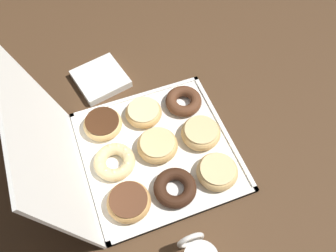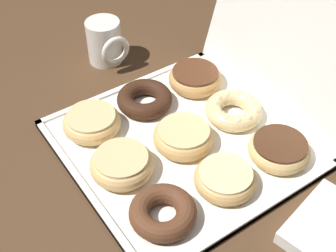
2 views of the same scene
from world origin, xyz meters
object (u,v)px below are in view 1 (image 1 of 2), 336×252
(chocolate_cake_ring_donut_2, at_px, (184,101))
(napkin_stack, at_px, (101,79))
(donut_box, at_px, (158,151))
(chocolate_frosted_donut_6, at_px, (129,202))
(chocolate_frosted_donut_8, at_px, (103,124))
(glazed_ring_donut_4, at_px, (158,145))
(glazed_ring_donut_5, at_px, (144,112))
(glazed_ring_donut_0, at_px, (217,171))
(glazed_ring_donut_1, at_px, (201,133))
(chocolate_cake_ring_donut_3, at_px, (175,188))
(cruller_donut_7, at_px, (114,161))

(chocolate_cake_ring_donut_2, height_order, napkin_stack, chocolate_cake_ring_donut_2)
(donut_box, distance_m, chocolate_frosted_donut_6, 0.18)
(chocolate_frosted_donut_6, relative_size, chocolate_frosted_donut_8, 1.01)
(glazed_ring_donut_4, distance_m, glazed_ring_donut_5, 0.12)
(glazed_ring_donut_0, height_order, napkin_stack, glazed_ring_donut_0)
(glazed_ring_donut_1, xyz_separation_m, glazed_ring_donut_4, (0.01, 0.13, -0.00))
(chocolate_cake_ring_donut_2, bearing_deg, glazed_ring_donut_4, 133.21)
(glazed_ring_donut_5, bearing_deg, napkin_stack, 24.77)
(chocolate_cake_ring_donut_2, distance_m, chocolate_frosted_donut_8, 0.25)
(chocolate_cake_ring_donut_3, distance_m, glazed_ring_donut_4, 0.14)
(cruller_donut_7, bearing_deg, glazed_ring_donut_5, -45.59)
(napkin_stack, bearing_deg, chocolate_cake_ring_donut_3, -169.08)
(napkin_stack, bearing_deg, glazed_ring_donut_0, -154.63)
(chocolate_cake_ring_donut_3, bearing_deg, chocolate_frosted_donut_6, 87.46)
(napkin_stack, bearing_deg, cruller_donut_7, 172.22)
(chocolate_cake_ring_donut_2, relative_size, chocolate_frosted_donut_6, 0.97)
(cruller_donut_7, bearing_deg, chocolate_frosted_donut_8, -1.16)
(donut_box, xyz_separation_m, glazed_ring_donut_0, (-0.13, -0.12, 0.02))
(glazed_ring_donut_0, relative_size, glazed_ring_donut_5, 1.03)
(chocolate_cake_ring_donut_2, xyz_separation_m, chocolate_frosted_donut_6, (-0.25, 0.25, 0.00))
(glazed_ring_donut_1, bearing_deg, napkin_stack, 34.56)
(glazed_ring_donut_0, bearing_deg, napkin_stack, 25.37)
(glazed_ring_donut_0, distance_m, napkin_stack, 0.48)
(glazed_ring_donut_4, distance_m, cruller_donut_7, 0.13)
(glazed_ring_donut_1, distance_m, glazed_ring_donut_4, 0.13)
(donut_box, distance_m, chocolate_cake_ring_donut_2, 0.18)
(chocolate_cake_ring_donut_2, xyz_separation_m, chocolate_frosted_donut_8, (0.01, 0.25, 0.00))
(glazed_ring_donut_4, height_order, chocolate_frosted_donut_6, same)
(glazed_ring_donut_1, height_order, chocolate_cake_ring_donut_3, glazed_ring_donut_1)
(chocolate_cake_ring_donut_2, bearing_deg, donut_box, 134.37)
(glazed_ring_donut_0, bearing_deg, glazed_ring_donut_5, 25.80)
(chocolate_frosted_donut_8, bearing_deg, chocolate_frosted_donut_6, 179.95)
(chocolate_frosted_donut_6, bearing_deg, glazed_ring_donut_4, -44.08)
(chocolate_cake_ring_donut_3, distance_m, napkin_stack, 0.45)
(chocolate_cake_ring_donut_3, distance_m, glazed_ring_donut_5, 0.26)
(glazed_ring_donut_0, xyz_separation_m, chocolate_cake_ring_donut_2, (0.25, -0.00, -0.00))
(napkin_stack, bearing_deg, chocolate_frosted_donut_8, 167.67)
(glazed_ring_donut_1, height_order, chocolate_frosted_donut_8, glazed_ring_donut_1)
(glazed_ring_donut_5, bearing_deg, cruller_donut_7, 134.41)
(chocolate_frosted_donut_6, height_order, cruller_donut_7, chocolate_frosted_donut_6)
(cruller_donut_7, height_order, chocolate_frosted_donut_8, same)
(napkin_stack, bearing_deg, chocolate_frosted_donut_6, 174.78)
(chocolate_frosted_donut_6, xyz_separation_m, napkin_stack, (0.43, -0.04, -0.02))
(glazed_ring_donut_0, xyz_separation_m, chocolate_frosted_donut_6, (0.00, 0.25, 0.00))
(glazed_ring_donut_0, relative_size, chocolate_cake_ring_donut_2, 1.02)
(donut_box, distance_m, glazed_ring_donut_4, 0.03)
(glazed_ring_donut_0, bearing_deg, cruller_donut_7, 62.60)
(chocolate_frosted_donut_8, xyz_separation_m, napkin_stack, (0.18, -0.04, -0.02))
(chocolate_cake_ring_donut_2, bearing_deg, napkin_stack, 48.56)
(chocolate_cake_ring_donut_2, height_order, glazed_ring_donut_5, same)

